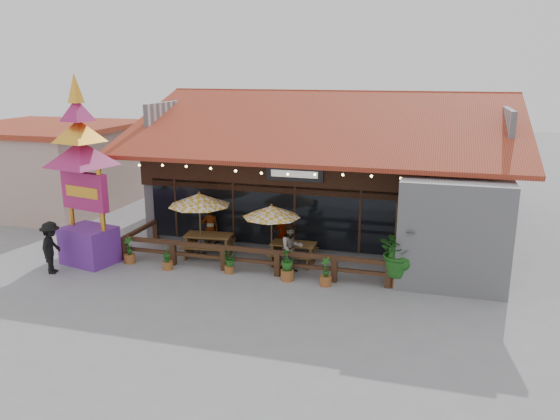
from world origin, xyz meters
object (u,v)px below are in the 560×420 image
(umbrella_right, at_px, (271,212))
(picnic_table_right, at_px, (293,249))
(umbrella_left, at_px, (199,200))
(pedestrian, at_px, (51,248))
(picnic_table_left, at_px, (209,241))
(thai_sign_tower, at_px, (81,159))
(tropical_plant, at_px, (400,253))

(umbrella_right, xyz_separation_m, picnic_table_right, (0.77, 0.26, -1.46))
(umbrella_left, distance_m, umbrella_right, 2.89)
(picnic_table_right, bearing_deg, pedestrian, -157.36)
(picnic_table_right, bearing_deg, umbrella_left, -177.44)
(pedestrian, bearing_deg, picnic_table_left, -73.54)
(picnic_table_right, xyz_separation_m, thai_sign_tower, (-7.27, -2.04, 3.38))
(umbrella_right, height_order, picnic_table_right, umbrella_right)
(picnic_table_left, distance_m, tropical_plant, 7.36)
(thai_sign_tower, bearing_deg, pedestrian, -117.13)
(tropical_plant, bearing_deg, thai_sign_tower, -175.72)
(umbrella_right, distance_m, thai_sign_tower, 7.02)
(umbrella_right, bearing_deg, thai_sign_tower, -164.65)
(umbrella_left, distance_m, picnic_table_right, 4.02)
(picnic_table_left, height_order, tropical_plant, tropical_plant)
(pedestrian, bearing_deg, umbrella_right, -85.60)
(tropical_plant, relative_size, pedestrian, 1.10)
(umbrella_left, bearing_deg, picnic_table_right, 2.56)
(pedestrian, bearing_deg, tropical_plant, -98.61)
(umbrella_right, bearing_deg, tropical_plant, -11.49)
(picnic_table_left, height_order, thai_sign_tower, thai_sign_tower)
(thai_sign_tower, bearing_deg, umbrella_right, 15.35)
(umbrella_left, relative_size, picnic_table_right, 1.60)
(umbrella_left, height_order, picnic_table_left, umbrella_left)
(picnic_table_left, bearing_deg, tropical_plant, -8.79)
(tropical_plant, bearing_deg, umbrella_left, 172.12)
(picnic_table_right, bearing_deg, umbrella_right, -161.39)
(thai_sign_tower, xyz_separation_m, pedestrian, (-0.64, -1.26, -2.97))
(picnic_table_right, xyz_separation_m, pedestrian, (-7.92, -3.30, 0.40))
(umbrella_left, bearing_deg, thai_sign_tower, -152.59)
(picnic_table_left, distance_m, picnic_table_right, 3.35)
(picnic_table_left, bearing_deg, umbrella_right, -3.79)
(tropical_plant, bearing_deg, umbrella_right, 168.51)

